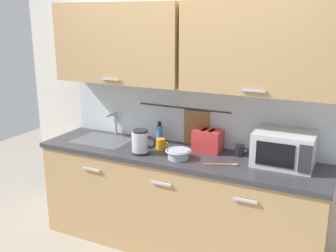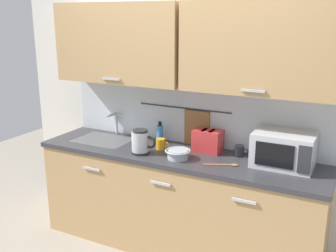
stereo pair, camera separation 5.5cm
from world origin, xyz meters
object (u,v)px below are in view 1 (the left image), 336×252
at_px(mug_near_sink, 161,144).
at_px(mixing_bowl, 178,154).
at_px(electric_kettle, 141,142).
at_px(toaster, 208,140).
at_px(microwave, 284,149).
at_px(dish_soap_bottle, 160,133).
at_px(wooden_spoon, 226,165).
at_px(mug_by_kettle, 240,150).

relative_size(mug_near_sink, mixing_bowl, 0.56).
xyz_separation_m(electric_kettle, toaster, (0.49, 0.31, -0.01)).
height_order(microwave, dish_soap_bottle, microwave).
distance_m(microwave, wooden_spoon, 0.47).
bearing_deg(mug_near_sink, wooden_spoon, -10.93).
relative_size(mixing_bowl, toaster, 0.84).
height_order(microwave, toaster, microwave).
xyz_separation_m(dish_soap_bottle, mug_near_sink, (0.10, -0.17, -0.04)).
distance_m(microwave, mug_by_kettle, 0.38).
height_order(microwave, wooden_spoon, microwave).
xyz_separation_m(electric_kettle, dish_soap_bottle, (-0.00, 0.35, -0.01)).
bearing_deg(electric_kettle, microwave, 12.45).
height_order(electric_kettle, wooden_spoon, electric_kettle).
bearing_deg(microwave, mug_by_kettle, 170.94).
distance_m(microwave, dish_soap_bottle, 1.15).
xyz_separation_m(mug_by_kettle, wooden_spoon, (-0.03, -0.26, -0.04)).
bearing_deg(electric_kettle, mixing_bowl, 3.18).
distance_m(electric_kettle, mug_near_sink, 0.21).
bearing_deg(mug_near_sink, mug_by_kettle, 11.59).
height_order(mug_near_sink, toaster, toaster).
relative_size(electric_kettle, mug_by_kettle, 1.89).
height_order(dish_soap_bottle, mug_by_kettle, dish_soap_bottle).
bearing_deg(mug_by_kettle, toaster, -179.45).
relative_size(mug_by_kettle, wooden_spoon, 0.46).
height_order(mixing_bowl, mug_by_kettle, mug_by_kettle).
xyz_separation_m(electric_kettle, wooden_spoon, (0.74, 0.05, -0.10)).
relative_size(dish_soap_bottle, toaster, 0.77).
bearing_deg(toaster, mug_by_kettle, 0.55).
bearing_deg(dish_soap_bottle, wooden_spoon, -21.75).
bearing_deg(dish_soap_bottle, mug_near_sink, -59.16).
xyz_separation_m(toaster, wooden_spoon, (0.25, -0.26, -0.09)).
distance_m(mug_near_sink, mixing_bowl, 0.28).
height_order(mug_near_sink, mixing_bowl, mug_near_sink).
xyz_separation_m(mug_near_sink, mixing_bowl, (0.24, -0.15, -0.00)).
distance_m(mug_near_sink, mug_by_kettle, 0.69).
bearing_deg(mug_near_sink, mixing_bowl, -32.74).
height_order(microwave, mug_by_kettle, microwave).
height_order(mixing_bowl, wooden_spoon, mixing_bowl).
xyz_separation_m(electric_kettle, mixing_bowl, (0.34, 0.02, -0.06)).
relative_size(microwave, mug_by_kettle, 3.83).
relative_size(electric_kettle, toaster, 0.89).
bearing_deg(mug_by_kettle, mug_near_sink, -168.41).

